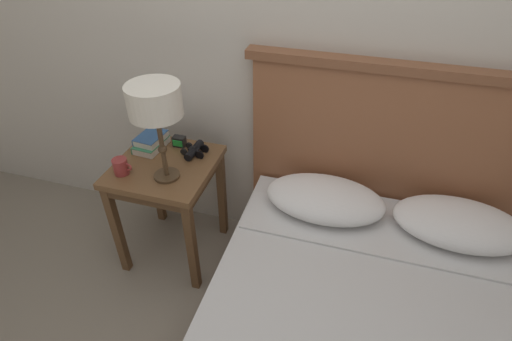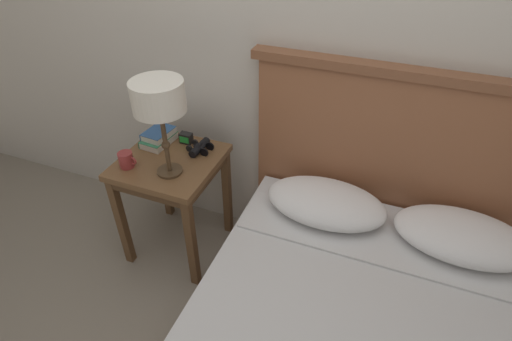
# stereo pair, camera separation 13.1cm
# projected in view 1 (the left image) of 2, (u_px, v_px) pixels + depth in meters

# --- Properties ---
(wall_back) EXTENTS (8.00, 0.06, 2.60)m
(wall_back) POSITION_uv_depth(u_px,v_px,m) (293.00, 29.00, 1.88)
(wall_back) COLOR beige
(wall_back) RESTS_ON ground_plane
(nightstand) EXTENTS (0.52, 0.52, 0.65)m
(nightstand) POSITION_uv_depth(u_px,v_px,m) (167.00, 178.00, 2.17)
(nightstand) COLOR brown
(nightstand) RESTS_ON ground_plane
(table_lamp) EXTENTS (0.25, 0.25, 0.50)m
(table_lamp) POSITION_uv_depth(u_px,v_px,m) (155.00, 104.00, 1.78)
(table_lamp) COLOR #4C3823
(table_lamp) RESTS_ON nightstand
(book_on_nightstand) EXTENTS (0.15, 0.21, 0.04)m
(book_on_nightstand) POSITION_uv_depth(u_px,v_px,m) (151.00, 145.00, 2.22)
(book_on_nightstand) COLOR silver
(book_on_nightstand) RESTS_ON nightstand
(book_stacked_on_top) EXTENTS (0.14, 0.18, 0.04)m
(book_stacked_on_top) POSITION_uv_depth(u_px,v_px,m) (151.00, 138.00, 2.21)
(book_stacked_on_top) COLOR silver
(book_stacked_on_top) RESTS_ON book_on_nightstand
(binoculars_pair) EXTENTS (0.14, 0.16, 0.05)m
(binoculars_pair) POSITION_uv_depth(u_px,v_px,m) (194.00, 150.00, 2.18)
(binoculars_pair) COLOR black
(binoculars_pair) RESTS_ON nightstand
(coffee_mug) EXTENTS (0.10, 0.08, 0.08)m
(coffee_mug) POSITION_uv_depth(u_px,v_px,m) (121.00, 166.00, 2.02)
(coffee_mug) COLOR #993333
(coffee_mug) RESTS_ON nightstand
(alarm_clock) EXTENTS (0.07, 0.05, 0.06)m
(alarm_clock) POSITION_uv_depth(u_px,v_px,m) (179.00, 141.00, 2.23)
(alarm_clock) COLOR black
(alarm_clock) RESTS_ON nightstand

